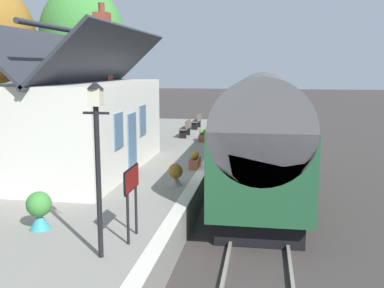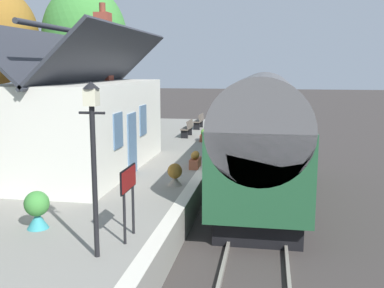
# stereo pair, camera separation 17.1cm
# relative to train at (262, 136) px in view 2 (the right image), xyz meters

# --- Properties ---
(ground_plane) EXTENTS (160.00, 160.00, 0.00)m
(ground_plane) POSITION_rel_train_xyz_m (-0.22, 0.90, -2.22)
(ground_plane) COLOR #383330
(platform) EXTENTS (32.00, 5.99, 0.90)m
(platform) POSITION_rel_train_xyz_m (-0.22, 4.89, -1.77)
(platform) COLOR gray
(platform) RESTS_ON ground
(platform_edge_coping) EXTENTS (32.00, 0.36, 0.02)m
(platform_edge_coping) POSITION_rel_train_xyz_m (-0.22, 2.08, -1.31)
(platform_edge_coping) COLOR beige
(platform_edge_coping) RESTS_ON platform
(rail_near) EXTENTS (52.00, 0.08, 0.14)m
(rail_near) POSITION_rel_train_xyz_m (-0.22, -0.72, -2.15)
(rail_near) COLOR gray
(rail_near) RESTS_ON ground
(rail_far) EXTENTS (52.00, 0.08, 0.14)m
(rail_far) POSITION_rel_train_xyz_m (-0.22, 0.72, -2.15)
(rail_far) COLOR gray
(rail_far) RESTS_ON ground
(train) EXTENTS (9.95, 2.73, 4.32)m
(train) POSITION_rel_train_xyz_m (0.00, 0.00, 0.00)
(train) COLOR black
(train) RESTS_ON ground
(station_building) EXTENTS (8.17, 3.88, 6.06)m
(station_building) POSITION_rel_train_xyz_m (-0.47, 6.21, 0.39)
(station_building) COLOR silver
(station_building) RESTS_ON platform
(bench_platform_end) EXTENTS (1.41, 0.46, 0.88)m
(bench_platform_end) POSITION_rel_train_xyz_m (7.69, 3.99, -0.84)
(bench_platform_end) COLOR brown
(bench_platform_end) RESTS_ON platform
(bench_mid_platform) EXTENTS (1.41, 0.46, 0.88)m
(bench_mid_platform) POSITION_rel_train_xyz_m (10.96, 3.88, -0.84)
(bench_mid_platform) COLOR brown
(bench_mid_platform) RESTS_ON platform
(planter_edge_near) EXTENTS (0.75, 0.32, 0.60)m
(planter_edge_near) POSITION_rel_train_xyz_m (6.45, 2.95, -1.03)
(planter_edge_near) COLOR #9E5138
(planter_edge_near) RESTS_ON platform
(planter_bench_right) EXTENTS (0.57, 0.57, 0.90)m
(planter_bench_right) POSITION_rel_train_xyz_m (-6.33, 4.92, -0.87)
(planter_bench_right) COLOR teal
(planter_bench_right) RESTS_ON platform
(planter_by_door) EXTENTS (0.46, 0.46, 0.71)m
(planter_by_door) POSITION_rel_train_xyz_m (-2.10, 2.62, -0.98)
(planter_by_door) COLOR gray
(planter_by_door) RESTS_ON platform
(planter_corner_building) EXTENTS (0.62, 0.62, 0.96)m
(planter_corner_building) POSITION_rel_train_xyz_m (9.74, 2.58, -0.80)
(planter_corner_building) COLOR #9E5138
(planter_corner_building) RESTS_ON platform
(planter_bench_left) EXTENTS (0.87, 0.32, 0.61)m
(planter_bench_left) POSITION_rel_train_xyz_m (0.47, 2.40, -1.03)
(planter_bench_left) COLOR #9E5138
(planter_bench_left) RESTS_ON platform
(lamp_post_platform) EXTENTS (0.32, 0.50, 3.38)m
(lamp_post_platform) POSITION_rel_train_xyz_m (-7.57, 3.01, 1.07)
(lamp_post_platform) COLOR black
(lamp_post_platform) RESTS_ON platform
(station_sign_board) EXTENTS (0.96, 0.06, 1.57)m
(station_sign_board) POSITION_rel_train_xyz_m (-6.57, 2.67, -0.13)
(station_sign_board) COLOR black
(station_sign_board) RESTS_ON platform
(tree_far_right) EXTENTS (4.90, 4.98, 9.30)m
(tree_far_right) POSITION_rel_train_xyz_m (10.62, 10.75, 4.08)
(tree_far_right) COLOR #4C3828
(tree_far_right) RESTS_ON ground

